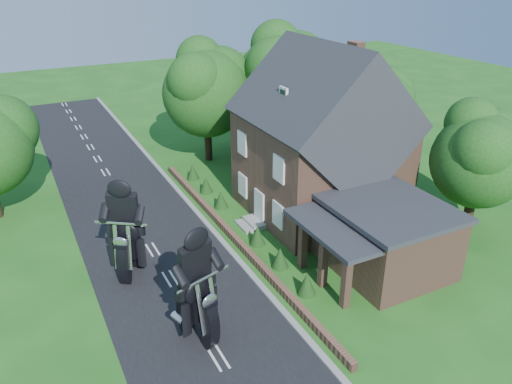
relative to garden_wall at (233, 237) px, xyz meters
name	(u,v)px	position (x,y,z in m)	size (l,w,h in m)	color
ground	(192,314)	(-4.30, -5.00, -0.20)	(120.00, 120.00, 0.00)	#1E5818
road	(192,314)	(-4.30, -5.00, -0.19)	(7.00, 80.00, 0.02)	black
kerb	(265,290)	(-0.65, -5.00, -0.14)	(0.30, 80.00, 0.12)	gray
garden_wall	(233,237)	(0.00, 0.00, 0.00)	(0.30, 22.00, 0.40)	brown
house	(321,144)	(6.19, 1.00, 4.14)	(9.54, 8.64, 10.24)	brown
annex	(384,236)	(5.57, -5.80, 1.57)	(7.05, 5.94, 3.44)	brown
tree_annex_side	(484,151)	(12.83, -4.90, 4.49)	(5.64, 5.20, 7.48)	black
tree_house_right	(376,106)	(12.35, 3.62, 4.99)	(6.51, 6.00, 8.40)	black
tree_behind_house	(288,73)	(9.88, 11.14, 6.03)	(7.81, 7.20, 10.08)	black
tree_behind_left	(211,85)	(3.86, 12.13, 5.53)	(6.94, 6.40, 9.16)	black
shrub_a	(307,284)	(1.00, -6.00, 0.35)	(0.90, 0.90, 1.10)	#133310
shrub_b	(280,257)	(1.00, -3.50, 0.35)	(0.90, 0.90, 1.10)	#133310
shrub_c	(257,235)	(1.00, -1.00, 0.35)	(0.90, 0.90, 1.10)	#133310
shrub_d	(221,199)	(1.00, 4.00, 0.35)	(0.90, 0.90, 1.10)	#133310
shrub_e	(206,185)	(1.00, 6.50, 0.35)	(0.90, 0.90, 1.10)	#133310
shrub_f	(193,172)	(1.00, 9.00, 0.35)	(0.90, 0.90, 1.10)	#133310
motorcycle_lead	(198,323)	(-4.56, -6.61, 0.59)	(0.43, 1.69, 1.57)	black
motorcycle_follow	(130,262)	(-5.89, -0.84, 0.58)	(0.43, 1.68, 1.56)	black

